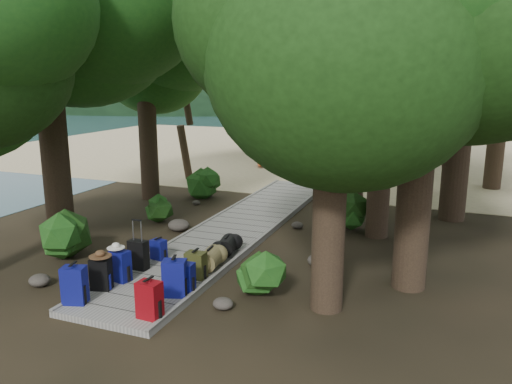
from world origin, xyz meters
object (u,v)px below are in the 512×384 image
at_px(backpack_left_a, 74,283).
at_px(lone_suitcase_on_sand, 320,172).
at_px(backpack_left_c, 120,264).
at_px(duffel_right_khaki, 210,259).
at_px(backpack_left_d, 159,248).
at_px(backpack_right_b, 175,276).
at_px(sun_lounger, 389,167).
at_px(kayak, 261,162).
at_px(backpack_right_a, 149,298).
at_px(duffel_right_black, 227,245).
at_px(suitcase_on_boardwalk, 138,255).
at_px(backpack_right_d, 196,264).
at_px(backpack_left_b, 101,272).
at_px(backpack_right_c, 185,275).

bearing_deg(backpack_left_a, lone_suitcase_on_sand, 67.85).
bearing_deg(backpack_left_c, duffel_right_khaki, 51.73).
distance_m(backpack_left_d, backpack_right_b, 2.02).
bearing_deg(sun_lounger, kayak, -158.20).
bearing_deg(backpack_left_a, backpack_left_d, 69.45).
distance_m(backpack_right_a, backpack_right_b, 0.91).
bearing_deg(sun_lounger, backpack_right_b, -75.55).
xyz_separation_m(duffel_right_black, sun_lounger, (2.24, 11.62, 0.02)).
xyz_separation_m(suitcase_on_boardwalk, lone_suitcase_on_sand, (1.16, 10.82, -0.06)).
relative_size(backpack_left_c, sun_lounger, 0.35).
height_order(duffel_right_khaki, lone_suitcase_on_sand, lone_suitcase_on_sand).
distance_m(backpack_right_a, backpack_right_d, 1.79).
distance_m(backpack_left_c, suitcase_on_boardwalk, 0.65).
bearing_deg(kayak, duffel_right_khaki, -90.58).
distance_m(backpack_left_c, lone_suitcase_on_sand, 11.53).
height_order(backpack_left_b, sun_lounger, backpack_left_b).
xyz_separation_m(backpack_left_a, duffel_right_khaki, (1.49, 2.36, -0.16)).
height_order(kayak, sun_lounger, sun_lounger).
relative_size(backpack_left_d, backpack_right_d, 0.82).
bearing_deg(backpack_right_d, suitcase_on_boardwalk, 179.21).
xyz_separation_m(backpack_right_c, sun_lounger, (2.14, 13.74, -0.08)).
bearing_deg(duffel_right_black, backpack_right_c, -98.48).
bearing_deg(backpack_left_c, suitcase_on_boardwalk, 101.84).
bearing_deg(backpack_left_b, lone_suitcase_on_sand, 69.98).
height_order(backpack_left_d, duffel_right_black, backpack_left_d).
relative_size(backpack_right_b, backpack_right_d, 1.27).
height_order(backpack_left_a, duffel_right_black, backpack_left_a).
xyz_separation_m(duffel_right_khaki, lone_suitcase_on_sand, (-0.22, 10.25, 0.04)).
bearing_deg(backpack_right_c, backpack_right_d, 95.68).
height_order(backpack_right_d, duffel_right_black, backpack_right_d).
distance_m(backpack_left_d, duffel_right_khaki, 1.31).
xyz_separation_m(duffel_right_khaki, duffel_right_black, (-0.04, 0.93, -0.01)).
bearing_deg(backpack_left_a, backpack_right_a, -16.09).
bearing_deg(backpack_left_b, backpack_right_c, 4.65).
bearing_deg(backpack_left_c, backpack_right_a, -29.41).
distance_m(backpack_right_b, duffel_right_black, 2.38).
distance_m(lone_suitcase_on_sand, kayak, 4.24).
distance_m(backpack_left_c, backpack_right_b, 1.36).
height_order(duffel_right_black, suitcase_on_boardwalk, suitcase_on_boardwalk).
bearing_deg(backpack_right_d, backpack_right_c, -82.55).
distance_m(backpack_left_d, lone_suitcase_on_sand, 10.21).
bearing_deg(backpack_right_d, duffel_right_black, 88.91).
height_order(backpack_left_c, duffel_right_khaki, backpack_left_c).
distance_m(backpack_left_a, lone_suitcase_on_sand, 12.67).
bearing_deg(backpack_left_d, backpack_left_b, -82.81).
relative_size(duffel_right_black, kayak, 0.20).
height_order(suitcase_on_boardwalk, lone_suitcase_on_sand, suitcase_on_boardwalk).
distance_m(duffel_right_khaki, sun_lounger, 12.74).
bearing_deg(backpack_left_d, lone_suitcase_on_sand, 95.33).
relative_size(backpack_left_c, backpack_left_d, 1.41).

